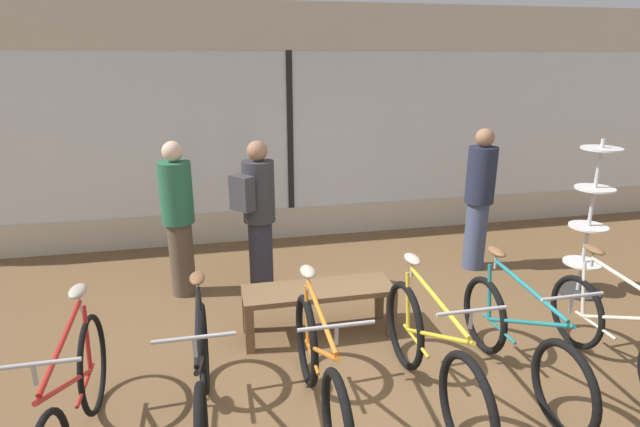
{
  "coord_description": "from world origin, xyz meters",
  "views": [
    {
      "loc": [
        -1.06,
        -3.17,
        2.52
      ],
      "look_at": [
        0.0,
        1.69,
        0.95
      ],
      "focal_mm": 28.0,
      "sensor_mm": 36.0,
      "label": 1
    }
  ],
  "objects_px": {
    "bicycle_center_left": "(320,374)",
    "customer_mid_floor": "(178,217)",
    "bicycle_right": "(518,342)",
    "accessory_rack": "(587,232)",
    "bicycle_far_left": "(75,405)",
    "customer_near_rack": "(258,213)",
    "bicycle_left": "(203,384)",
    "bicycle_far_right": "(620,337)",
    "customer_by_window": "(479,197)",
    "bicycle_center_right": "(431,357)",
    "display_bench": "(318,296)"
  },
  "relations": [
    {
      "from": "bicycle_far_left",
      "to": "bicycle_center_right",
      "type": "xyz_separation_m",
      "value": [
        2.44,
        0.02,
        -0.01
      ]
    },
    {
      "from": "customer_near_rack",
      "to": "customer_by_window",
      "type": "bearing_deg",
      "value": 2.22
    },
    {
      "from": "bicycle_right",
      "to": "accessory_rack",
      "type": "bearing_deg",
      "value": 38.65
    },
    {
      "from": "bicycle_far_right",
      "to": "customer_by_window",
      "type": "relative_size",
      "value": 0.98
    },
    {
      "from": "bicycle_far_left",
      "to": "customer_near_rack",
      "type": "relative_size",
      "value": 1.06
    },
    {
      "from": "display_bench",
      "to": "customer_by_window",
      "type": "bearing_deg",
      "value": 26.75
    },
    {
      "from": "display_bench",
      "to": "customer_near_rack",
      "type": "relative_size",
      "value": 0.83
    },
    {
      "from": "bicycle_left",
      "to": "customer_by_window",
      "type": "distance_m",
      "value": 3.98
    },
    {
      "from": "bicycle_left",
      "to": "accessory_rack",
      "type": "xyz_separation_m",
      "value": [
        4.07,
        1.34,
        0.32
      ]
    },
    {
      "from": "bicycle_center_left",
      "to": "bicycle_far_right",
      "type": "relative_size",
      "value": 1.03
    },
    {
      "from": "bicycle_far_right",
      "to": "customer_by_window",
      "type": "distance_m",
      "value": 2.36
    },
    {
      "from": "bicycle_far_left",
      "to": "bicycle_far_right",
      "type": "relative_size",
      "value": 1.06
    },
    {
      "from": "bicycle_right",
      "to": "display_bench",
      "type": "distance_m",
      "value": 1.75
    },
    {
      "from": "bicycle_right",
      "to": "accessory_rack",
      "type": "relative_size",
      "value": 1.01
    },
    {
      "from": "bicycle_left",
      "to": "bicycle_right",
      "type": "relative_size",
      "value": 1.01
    },
    {
      "from": "customer_by_window",
      "to": "customer_mid_floor",
      "type": "bearing_deg",
      "value": 179.53
    },
    {
      "from": "bicycle_center_left",
      "to": "customer_mid_floor",
      "type": "relative_size",
      "value": 1.02
    },
    {
      "from": "bicycle_center_left",
      "to": "bicycle_center_right",
      "type": "height_order",
      "value": "bicycle_center_right"
    },
    {
      "from": "bicycle_left",
      "to": "bicycle_center_right",
      "type": "relative_size",
      "value": 0.96
    },
    {
      "from": "customer_near_rack",
      "to": "bicycle_far_right",
      "type": "bearing_deg",
      "value": -39.55
    },
    {
      "from": "bicycle_left",
      "to": "accessory_rack",
      "type": "height_order",
      "value": "accessory_rack"
    },
    {
      "from": "bicycle_far_right",
      "to": "customer_mid_floor",
      "type": "relative_size",
      "value": 1.0
    },
    {
      "from": "accessory_rack",
      "to": "bicycle_center_left",
      "type": "bearing_deg",
      "value": -156.65
    },
    {
      "from": "customer_by_window",
      "to": "bicycle_center_right",
      "type": "bearing_deg",
      "value": -125.3
    },
    {
      "from": "bicycle_center_left",
      "to": "display_bench",
      "type": "height_order",
      "value": "bicycle_center_left"
    },
    {
      "from": "bicycle_far_left",
      "to": "accessory_rack",
      "type": "xyz_separation_m",
      "value": [
        4.86,
        1.42,
        0.3
      ]
    },
    {
      "from": "bicycle_center_right",
      "to": "accessory_rack",
      "type": "xyz_separation_m",
      "value": [
        2.42,
        1.4,
        0.31
      ]
    },
    {
      "from": "accessory_rack",
      "to": "customer_by_window",
      "type": "distance_m",
      "value": 1.22
    },
    {
      "from": "display_bench",
      "to": "customer_by_window",
      "type": "relative_size",
      "value": 0.81
    },
    {
      "from": "bicycle_right",
      "to": "customer_near_rack",
      "type": "xyz_separation_m",
      "value": [
        -1.82,
        2.09,
        0.54
      ]
    },
    {
      "from": "bicycle_far_right",
      "to": "customer_near_rack",
      "type": "relative_size",
      "value": 1.0
    },
    {
      "from": "accessory_rack",
      "to": "customer_by_window",
      "type": "xyz_separation_m",
      "value": [
        -0.82,
        0.88,
        0.21
      ]
    },
    {
      "from": "bicycle_center_left",
      "to": "bicycle_center_right",
      "type": "distance_m",
      "value": 0.85
    },
    {
      "from": "bicycle_left",
      "to": "bicycle_center_right",
      "type": "bearing_deg",
      "value": -1.93
    },
    {
      "from": "bicycle_right",
      "to": "bicycle_center_right",
      "type": "bearing_deg",
      "value": -174.35
    },
    {
      "from": "bicycle_center_right",
      "to": "customer_mid_floor",
      "type": "bearing_deg",
      "value": 129.25
    },
    {
      "from": "customer_near_rack",
      "to": "bicycle_left",
      "type": "bearing_deg",
      "value": -105.95
    },
    {
      "from": "accessory_rack",
      "to": "display_bench",
      "type": "xyz_separation_m",
      "value": [
        -3.03,
        -0.24,
        -0.32
      ]
    },
    {
      "from": "bicycle_far_left",
      "to": "display_bench",
      "type": "relative_size",
      "value": 1.28
    },
    {
      "from": "bicycle_center_right",
      "to": "display_bench",
      "type": "relative_size",
      "value": 1.29
    },
    {
      "from": "bicycle_right",
      "to": "customer_by_window",
      "type": "bearing_deg",
      "value": 69.2
    },
    {
      "from": "bicycle_far_left",
      "to": "bicycle_left",
      "type": "bearing_deg",
      "value": 5.61
    },
    {
      "from": "customer_by_window",
      "to": "bicycle_far_right",
      "type": "bearing_deg",
      "value": -89.8
    },
    {
      "from": "bicycle_center_left",
      "to": "customer_mid_floor",
      "type": "height_order",
      "value": "customer_mid_floor"
    },
    {
      "from": "customer_near_rack",
      "to": "customer_by_window",
      "type": "relative_size",
      "value": 0.98
    },
    {
      "from": "bicycle_center_right",
      "to": "customer_by_window",
      "type": "height_order",
      "value": "customer_by_window"
    },
    {
      "from": "bicycle_center_left",
      "to": "accessory_rack",
      "type": "xyz_separation_m",
      "value": [
        3.27,
        1.41,
        0.31
      ]
    },
    {
      "from": "bicycle_center_left",
      "to": "bicycle_far_right",
      "type": "height_order",
      "value": "bicycle_center_left"
    },
    {
      "from": "bicycle_center_right",
      "to": "customer_by_window",
      "type": "relative_size",
      "value": 1.04
    },
    {
      "from": "bicycle_left",
      "to": "customer_mid_floor",
      "type": "xyz_separation_m",
      "value": [
        -0.23,
        2.25,
        0.51
      ]
    }
  ]
}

